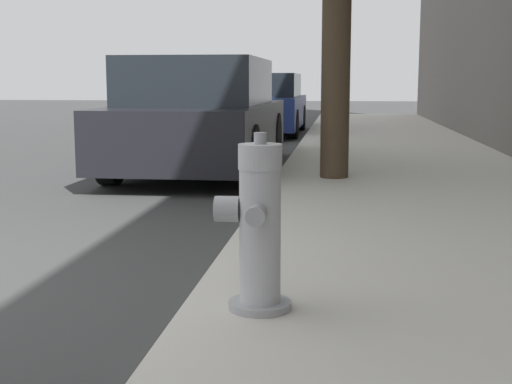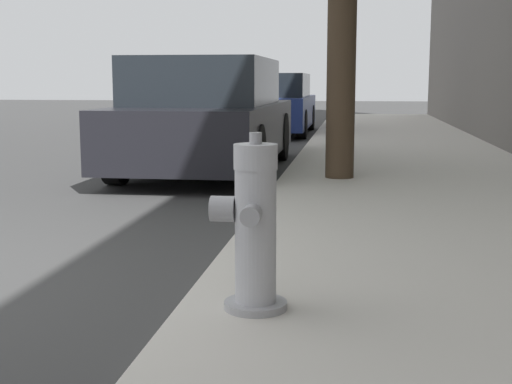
{
  "view_description": "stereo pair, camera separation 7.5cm",
  "coord_description": "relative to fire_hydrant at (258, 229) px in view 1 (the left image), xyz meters",
  "views": [
    {
      "loc": [
        2.61,
        -3.58,
        1.19
      ],
      "look_at": [
        2.07,
        0.82,
        0.5
      ],
      "focal_mm": 50.0,
      "sensor_mm": 36.0,
      "label": 1
    },
    {
      "loc": [
        2.68,
        -3.57,
        1.19
      ],
      "look_at": [
        2.07,
        0.82,
        0.5
      ],
      "focal_mm": 50.0,
      "sensor_mm": 36.0,
      "label": 2
    }
  ],
  "objects": [
    {
      "name": "parked_car_near",
      "position": [
        -1.48,
        6.09,
        0.2
      ],
      "size": [
        1.81,
        4.59,
        1.48
      ],
      "color": "black",
      "rests_on": "ground_plane"
    },
    {
      "name": "parked_car_mid",
      "position": [
        -1.44,
        12.98,
        0.14
      ],
      "size": [
        1.77,
        4.29,
        1.36
      ],
      "color": "navy",
      "rests_on": "ground_plane"
    },
    {
      "name": "sidewalk_slab",
      "position": [
        1.19,
        0.38,
        -0.45
      ],
      "size": [
        3.1,
        40.0,
        0.14
      ],
      "color": "beige",
      "rests_on": "ground_plane"
    },
    {
      "name": "fire_hydrant",
      "position": [
        0.0,
        0.0,
        0.0
      ],
      "size": [
        0.36,
        0.38,
        0.83
      ],
      "color": "#97979C",
      "rests_on": "sidewalk_slab"
    }
  ]
}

